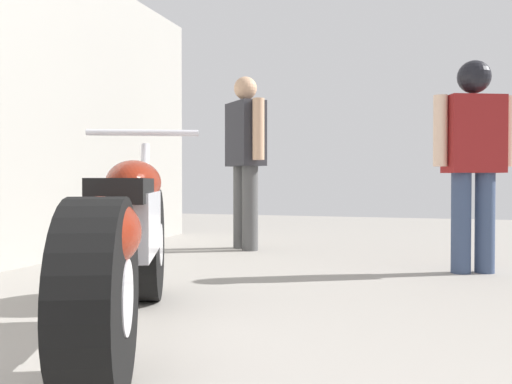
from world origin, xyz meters
TOP-DOWN VIEW (x-y plane):
  - ground_plane at (0.00, 3.21)m, footprint 15.41×15.41m
  - motorcycle_maroon_cruiser at (-0.76, 2.27)m, footprint 1.06×2.02m
  - mechanic_in_blue at (-1.29, 5.45)m, footprint 0.57×0.59m
  - mechanic_with_helmet at (0.83, 4.60)m, footprint 0.62×0.37m

SIDE VIEW (x-z plane):
  - ground_plane at x=0.00m, z-range 0.00..0.00m
  - motorcycle_maroon_cruiser at x=-0.76m, z-range -0.07..0.92m
  - mechanic_with_helmet at x=0.83m, z-range 0.16..1.77m
  - mechanic_in_blue at x=-1.29m, z-range 0.12..1.88m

